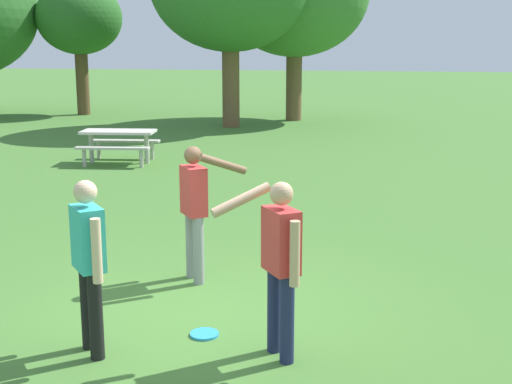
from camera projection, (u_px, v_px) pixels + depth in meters
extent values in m
plane|color=#447530|center=(194.00, 310.00, 7.53)|extent=(120.00, 120.00, 0.00)
cylinder|color=gray|center=(191.00, 245.00, 8.49)|extent=(0.13, 0.13, 0.82)
cylinder|color=gray|center=(198.00, 251.00, 8.26)|extent=(0.13, 0.13, 0.82)
cube|color=#D83838|center=(194.00, 191.00, 8.23)|extent=(0.40, 0.44, 0.58)
sphere|color=brown|center=(193.00, 155.00, 8.14)|extent=(0.21, 0.21, 0.21)
cylinder|color=brown|center=(186.00, 191.00, 8.47)|extent=(0.09, 0.09, 0.58)
cylinder|color=brown|center=(223.00, 164.00, 8.04)|extent=(0.53, 0.40, 0.28)
cylinder|color=#1E234C|center=(287.00, 320.00, 6.22)|extent=(0.13, 0.13, 0.82)
cylinder|color=#1E234C|center=(274.00, 310.00, 6.46)|extent=(0.13, 0.13, 0.82)
cube|color=#D83838|center=(281.00, 240.00, 6.19)|extent=(0.40, 0.44, 0.58)
sphere|color=tan|center=(281.00, 194.00, 6.10)|extent=(0.21, 0.21, 0.21)
cylinder|color=tan|center=(295.00, 254.00, 5.97)|extent=(0.09, 0.09, 0.58)
cylinder|color=tan|center=(241.00, 200.00, 6.24)|extent=(0.53, 0.40, 0.28)
cylinder|color=black|center=(88.00, 307.00, 6.52)|extent=(0.13, 0.13, 0.82)
cylinder|color=black|center=(96.00, 316.00, 6.30)|extent=(0.13, 0.13, 0.82)
cube|color=#33B2AD|center=(88.00, 238.00, 6.26)|extent=(0.41, 0.43, 0.58)
sphere|color=beige|center=(85.00, 192.00, 6.17)|extent=(0.21, 0.21, 0.21)
cylinder|color=beige|center=(80.00, 237.00, 6.49)|extent=(0.09, 0.09, 0.58)
cylinder|color=beige|center=(97.00, 251.00, 6.05)|extent=(0.09, 0.09, 0.58)
cylinder|color=#2D9EDB|center=(204.00, 334.00, 6.88)|extent=(0.29, 0.29, 0.03)
cube|color=beige|center=(118.00, 132.00, 16.40)|extent=(1.77, 0.94, 0.06)
cube|color=#B6B2A8|center=(112.00, 148.00, 15.89)|extent=(1.72, 0.44, 0.05)
cube|color=#B6B2A8|center=(125.00, 141.00, 17.03)|extent=(1.72, 0.44, 0.05)
cylinder|color=#B6B2A8|center=(91.00, 148.00, 16.52)|extent=(0.11, 0.11, 0.71)
cylinder|color=#B6B2A8|center=(84.00, 158.00, 15.99)|extent=(0.09, 0.09, 0.41)
cylinder|color=#B6B2A8|center=(99.00, 150.00, 17.12)|extent=(0.09, 0.09, 0.41)
cylinder|color=#B6B2A8|center=(147.00, 148.00, 16.44)|extent=(0.11, 0.11, 0.71)
cylinder|color=#B6B2A8|center=(141.00, 158.00, 15.90)|extent=(0.09, 0.09, 0.41)
cylinder|color=#B6B2A8|center=(152.00, 151.00, 17.03)|extent=(0.09, 0.09, 0.41)
cylinder|color=brown|center=(82.00, 79.00, 26.95)|extent=(0.49, 0.49, 2.78)
ellipsoid|color=#286023|center=(79.00, 18.00, 26.47)|extent=(3.23, 3.23, 2.75)
cylinder|color=brown|center=(231.00, 78.00, 23.05)|extent=(0.57, 0.57, 3.24)
cylinder|color=brown|center=(294.00, 78.00, 25.04)|extent=(0.57, 0.57, 3.03)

